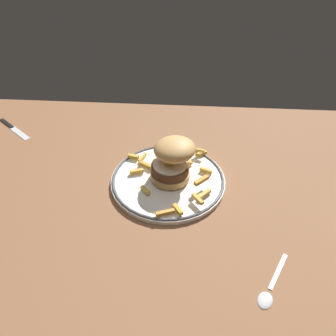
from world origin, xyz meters
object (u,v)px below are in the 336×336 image
Objects in this scene: knife at (12,127)px; spoon at (268,293)px; burger at (172,159)px; dinner_plate at (168,179)px.

spoon is (73.63, -51.76, 0.10)cm from knife.
burger is 35.90cm from spoon.
spoon is at bearing -54.99° from dinner_plate.
burger is 59.14cm from knife.
spoon is (20.31, -28.99, -0.48)cm from dinner_plate.
dinner_plate is 2.10× the size of burger.
dinner_plate is 1.94× the size of knife.
spoon is (19.24, -29.55, -6.69)cm from burger.
dinner_plate is 35.39cm from spoon.
knife is (-53.32, 22.78, -0.58)cm from dinner_plate.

